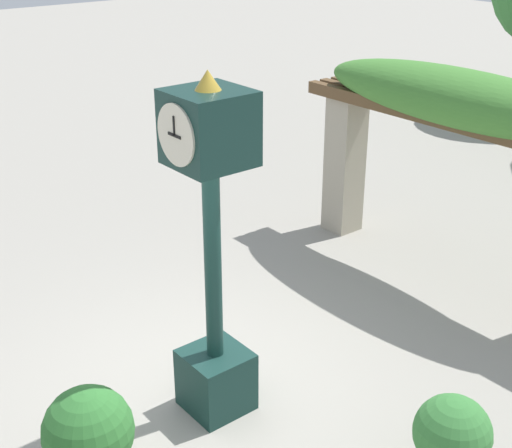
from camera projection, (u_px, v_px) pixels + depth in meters
The scene contains 5 objects.
ground_plane at pixel (197, 385), 7.37m from camera, with size 60.00×60.00×0.00m, color gray.
pedestal_clock at pixel (212, 249), 6.36m from camera, with size 0.64×0.68×3.33m.
pergola at pixel (457, 121), 8.77m from camera, with size 4.76×1.05×2.75m.
potted_plant_near_right at pixel (89, 434), 5.93m from camera, with size 0.77×0.77×0.93m.
potted_plant_far_left at pixel (452, 437), 5.95m from camera, with size 0.66×0.66×0.85m.
Camera 1 is at (5.10, -3.31, 4.53)m, focal length 50.00 mm.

